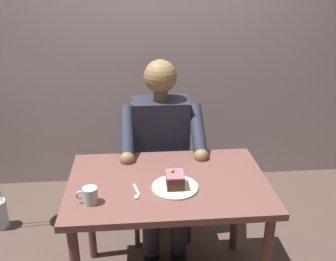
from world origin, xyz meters
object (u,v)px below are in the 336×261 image
Objects in this scene: dessert_spoon at (137,193)px; coffee_cup at (90,195)px; chair at (160,162)px; seated_person at (162,153)px; dining_table at (168,195)px; cake_slice at (175,180)px.

coffee_cup is at bearing 14.73° from dessert_spoon.
seated_person is (-0.00, 0.17, 0.15)m from chair.
dining_table is 9.72× the size of cake_slice.
chair is 0.94m from coffee_cup.
chair is (0.00, -0.64, -0.13)m from dining_table.
cake_slice is (-0.03, 0.71, 0.27)m from chair.
dessert_spoon is (0.17, 0.12, 0.10)m from dining_table.
coffee_cup is at bearing 58.40° from seated_person.
cake_slice is at bearing 111.32° from dining_table.
seated_person is (-0.00, -0.46, 0.03)m from dining_table.
coffee_cup is (0.39, 0.64, 0.11)m from seated_person.
chair is 6.43× the size of dessert_spoon.
chair is at bearing -90.00° from seated_person.
dining_table is 0.46m from seated_person.
cake_slice is 1.03× the size of coffee_cup.
coffee_cup is 0.75× the size of dessert_spoon.
cake_slice is (-0.03, 0.08, 0.14)m from dining_table.
dessert_spoon reaches higher than dining_table.
seated_person reaches higher than dining_table.
dining_table is 0.16m from cake_slice.
coffee_cup is (0.39, 0.81, 0.26)m from chair.
chair reaches higher than dessert_spoon.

